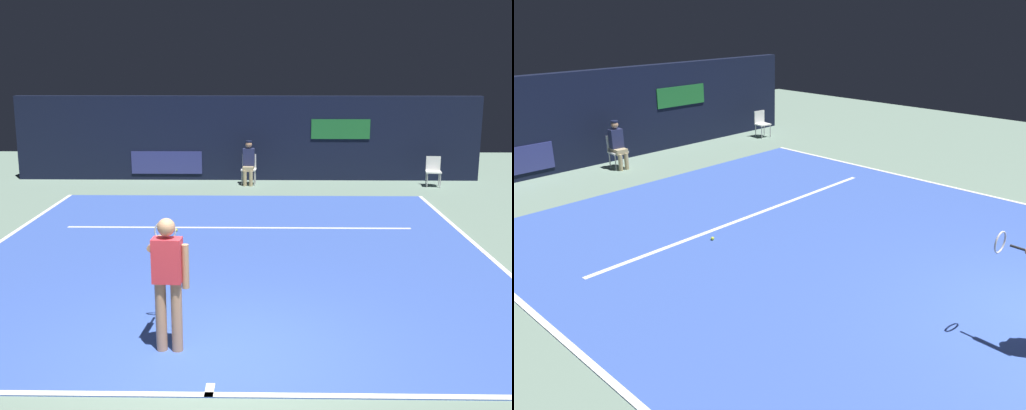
% 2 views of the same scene
% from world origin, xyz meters
% --- Properties ---
extents(ground_plane, '(28.91, 28.91, 0.00)m').
position_xyz_m(ground_plane, '(0.00, 4.44, 0.00)').
color(ground_plane, slate).
extents(court_surface, '(9.73, 10.88, 0.01)m').
position_xyz_m(court_surface, '(0.00, 4.44, 0.01)').
color(court_surface, '#3856B2').
rests_on(court_surface, ground).
extents(line_sideline_left, '(0.10, 10.88, 0.01)m').
position_xyz_m(line_sideline_left, '(4.82, 4.44, 0.01)').
color(line_sideline_left, white).
rests_on(line_sideline_left, court_surface).
extents(line_sideline_right, '(0.10, 10.88, 0.01)m').
position_xyz_m(line_sideline_right, '(-4.82, 4.44, 0.01)').
color(line_sideline_right, white).
rests_on(line_sideline_right, court_surface).
extents(line_service, '(7.59, 0.10, 0.01)m').
position_xyz_m(line_service, '(0.00, 6.34, 0.01)').
color(line_service, white).
rests_on(line_service, court_surface).
extents(back_wall, '(14.36, 0.33, 2.60)m').
position_xyz_m(back_wall, '(-0.00, 12.50, 1.30)').
color(back_wall, black).
rests_on(back_wall, ground).
extents(line_judge_on_chair, '(0.46, 0.55, 1.32)m').
position_xyz_m(line_judge_on_chair, '(0.07, 11.58, 0.69)').
color(line_judge_on_chair, white).
rests_on(line_judge_on_chair, ground).
extents(courtside_chair_near, '(0.49, 0.47, 0.88)m').
position_xyz_m(courtside_chair_near, '(5.55, 11.44, 0.50)').
color(courtside_chair_near, white).
rests_on(courtside_chair_near, ground).
extents(tennis_ball, '(0.07, 0.07, 0.07)m').
position_xyz_m(tennis_ball, '(-1.34, 5.99, 0.05)').
color(tennis_ball, '#CCE033').
rests_on(tennis_ball, court_surface).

